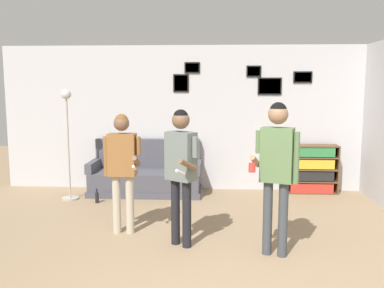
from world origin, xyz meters
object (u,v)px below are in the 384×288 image
object	(u,v)px
floor_lamp	(68,132)
bottle_on_floor	(97,197)
person_player_foreground_center	(181,163)
person_watcher_holding_cup	(277,162)
bookshelf	(311,169)
person_player_foreground_left	(122,161)
couch	(146,176)

from	to	relation	value
floor_lamp	bottle_on_floor	world-z (taller)	floor_lamp
person_player_foreground_center	person_watcher_holding_cup	size ratio (longest dim) A/B	0.94
bookshelf	person_watcher_holding_cup	size ratio (longest dim) A/B	0.53
bookshelf	person_player_foreground_left	distance (m)	3.82
couch	floor_lamp	world-z (taller)	floor_lamp
couch	bookshelf	size ratio (longest dim) A/B	2.14
person_watcher_holding_cup	bottle_on_floor	distance (m)	3.55
floor_lamp	person_player_foreground_center	world-z (taller)	floor_lamp
bottle_on_floor	person_player_foreground_left	bearing A→B (deg)	-61.68
floor_lamp	person_watcher_holding_cup	bearing A→B (deg)	-35.24
person_player_foreground_left	person_player_foreground_center	xyz separation A→B (m)	(0.81, -0.41, 0.06)
bottle_on_floor	couch	bearing A→B (deg)	44.55
couch	floor_lamp	xyz separation A→B (m)	(-1.25, -0.51, 0.87)
floor_lamp	person_player_foreground_center	distance (m)	2.92
couch	person_player_foreground_center	world-z (taller)	person_player_foreground_center
person_player_foreground_center	person_watcher_holding_cup	world-z (taller)	person_watcher_holding_cup
couch	bottle_on_floor	bearing A→B (deg)	-135.45
couch	person_player_foreground_center	distance (m)	2.77
couch	bookshelf	world-z (taller)	couch
person_player_foreground_left	person_watcher_holding_cup	bearing A→B (deg)	-18.71
bottle_on_floor	person_player_foreground_center	bearing A→B (deg)	-49.25
couch	person_watcher_holding_cup	size ratio (longest dim) A/B	1.13
person_watcher_holding_cup	bottle_on_floor	size ratio (longest dim) A/B	7.27
floor_lamp	person_player_foreground_left	size ratio (longest dim) A/B	1.18
person_player_foreground_center	bottle_on_floor	size ratio (longest dim) A/B	6.87
couch	bookshelf	bearing A→B (deg)	3.57
person_player_foreground_left	bottle_on_floor	distance (m)	1.84
bookshelf	floor_lamp	size ratio (longest dim) A/B	0.50
person_player_foreground_left	person_player_foreground_center	distance (m)	0.91
person_player_foreground_center	bottle_on_floor	world-z (taller)	person_player_foreground_center
couch	person_player_foreground_left	size ratio (longest dim) A/B	1.26
person_watcher_holding_cup	person_player_foreground_center	bearing A→B (deg)	167.65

